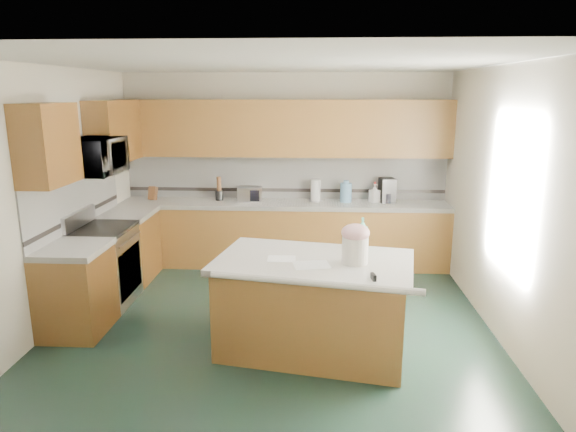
{
  "coord_description": "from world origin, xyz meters",
  "views": [
    {
      "loc": [
        0.45,
        -5.05,
        2.43
      ],
      "look_at": [
        0.15,
        0.35,
        1.12
      ],
      "focal_mm": 32.0,
      "sensor_mm": 36.0,
      "label": 1
    }
  ],
  "objects_px": {
    "island_top": "(314,262)",
    "toaster_oven": "(250,194)",
    "coffee_maker": "(387,190)",
    "treat_jar": "(355,250)",
    "soap_bottle_island": "(362,234)",
    "knife_block": "(153,193)",
    "island_base": "(313,308)"
  },
  "relations": [
    {
      "from": "treat_jar",
      "to": "soap_bottle_island",
      "type": "bearing_deg",
      "value": 96.03
    },
    {
      "from": "soap_bottle_island",
      "to": "knife_block",
      "type": "relative_size",
      "value": 1.67
    },
    {
      "from": "island_base",
      "to": "coffee_maker",
      "type": "bearing_deg",
      "value": 79.21
    },
    {
      "from": "treat_jar",
      "to": "toaster_oven",
      "type": "xyz_separation_m",
      "value": [
        -1.3,
        2.65,
        -0.02
      ]
    },
    {
      "from": "toaster_oven",
      "to": "soap_bottle_island",
      "type": "bearing_deg",
      "value": -63.32
    },
    {
      "from": "treat_jar",
      "to": "coffee_maker",
      "type": "height_order",
      "value": "coffee_maker"
    },
    {
      "from": "soap_bottle_island",
      "to": "knife_block",
      "type": "bearing_deg",
      "value": 147.35
    },
    {
      "from": "soap_bottle_island",
      "to": "coffee_maker",
      "type": "xyz_separation_m",
      "value": [
        0.54,
        2.27,
        0.01
      ]
    },
    {
      "from": "island_top",
      "to": "treat_jar",
      "type": "relative_size",
      "value": 7.28
    },
    {
      "from": "island_base",
      "to": "coffee_maker",
      "type": "relative_size",
      "value": 5.02
    },
    {
      "from": "toaster_oven",
      "to": "island_top",
      "type": "bearing_deg",
      "value": -75.35
    },
    {
      "from": "island_top",
      "to": "toaster_oven",
      "type": "bearing_deg",
      "value": 120.39
    },
    {
      "from": "treat_jar",
      "to": "knife_block",
      "type": "relative_size",
      "value": 1.29
    },
    {
      "from": "treat_jar",
      "to": "toaster_oven",
      "type": "relative_size",
      "value": 0.72
    },
    {
      "from": "treat_jar",
      "to": "soap_bottle_island",
      "type": "relative_size",
      "value": 0.77
    },
    {
      "from": "island_base",
      "to": "knife_block",
      "type": "xyz_separation_m",
      "value": [
        -2.33,
        2.56,
        0.59
      ]
    },
    {
      "from": "island_base",
      "to": "knife_block",
      "type": "bearing_deg",
      "value": 142.75
    },
    {
      "from": "island_top",
      "to": "coffee_maker",
      "type": "bearing_deg",
      "value": 79.21
    },
    {
      "from": "knife_block",
      "to": "treat_jar",
      "type": "bearing_deg",
      "value": -34.97
    },
    {
      "from": "treat_jar",
      "to": "knife_block",
      "type": "bearing_deg",
      "value": 155.07
    },
    {
      "from": "island_base",
      "to": "treat_jar",
      "type": "height_order",
      "value": "treat_jar"
    },
    {
      "from": "coffee_maker",
      "to": "island_base",
      "type": "bearing_deg",
      "value": -121.13
    },
    {
      "from": "island_top",
      "to": "coffee_maker",
      "type": "relative_size",
      "value": 5.31
    },
    {
      "from": "island_top",
      "to": "coffee_maker",
      "type": "distance_m",
      "value": 2.78
    },
    {
      "from": "island_top",
      "to": "knife_block",
      "type": "distance_m",
      "value": 3.46
    },
    {
      "from": "knife_block",
      "to": "coffee_maker",
      "type": "xyz_separation_m",
      "value": [
        3.33,
        0.03,
        0.07
      ]
    },
    {
      "from": "island_top",
      "to": "toaster_oven",
      "type": "xyz_separation_m",
      "value": [
        -0.93,
        2.56,
        0.13
      ]
    },
    {
      "from": "island_top",
      "to": "soap_bottle_island",
      "type": "xyz_separation_m",
      "value": [
        0.47,
        0.32,
        0.19
      ]
    },
    {
      "from": "knife_block",
      "to": "coffee_maker",
      "type": "bearing_deg",
      "value": 10.1
    },
    {
      "from": "island_base",
      "to": "knife_block",
      "type": "height_order",
      "value": "knife_block"
    },
    {
      "from": "island_top",
      "to": "knife_block",
      "type": "bearing_deg",
      "value": 142.75
    },
    {
      "from": "treat_jar",
      "to": "soap_bottle_island",
      "type": "xyz_separation_m",
      "value": [
        0.1,
        0.41,
        0.04
      ]
    }
  ]
}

